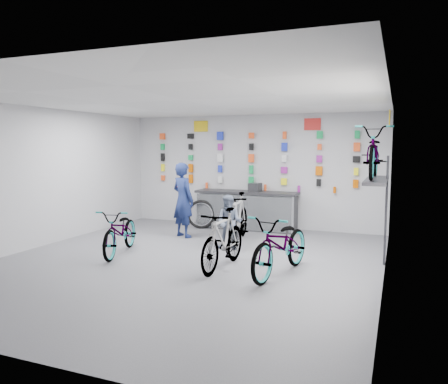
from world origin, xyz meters
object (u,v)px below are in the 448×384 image
at_px(counter, 246,211).
at_px(bike_right, 281,244).
at_px(customer, 229,222).
at_px(bike_left, 121,231).
at_px(bike_service, 238,217).
at_px(bike_center, 223,239).
at_px(clerk, 183,200).

height_order(counter, bike_right, bike_right).
height_order(counter, customer, customer).
relative_size(bike_left, bike_right, 0.89).
height_order(counter, bike_service, bike_service).
relative_size(bike_center, customer, 1.53).
xyz_separation_m(clerk, customer, (1.49, -0.78, -0.32)).
bearing_deg(bike_center, clerk, 133.05).
bearing_deg(bike_right, clerk, 154.44).
height_order(bike_center, bike_service, bike_service).
relative_size(counter, bike_service, 1.46).
relative_size(bike_right, clerk, 1.12).
bearing_deg(counter, clerk, -126.12).
relative_size(bike_center, clerk, 0.99).
distance_m(counter, clerk, 1.89).
height_order(clerk, customer, clerk).
bearing_deg(bike_center, bike_service, 104.94).
bearing_deg(bike_right, bike_service, 136.42).
height_order(bike_service, clerk, clerk).
bearing_deg(customer, bike_service, 94.03).
distance_m(bike_center, bike_right, 1.05).
distance_m(clerk, customer, 1.71).
xyz_separation_m(bike_left, clerk, (0.39, 1.99, 0.42)).
height_order(counter, bike_center, bike_center).
height_order(bike_right, customer, customer).
bearing_deg(clerk, bike_service, -156.84).
height_order(bike_left, customer, customer).
height_order(bike_right, bike_service, bike_service).
bearing_deg(customer, bike_left, -148.96).
height_order(bike_left, bike_right, bike_right).
bearing_deg(counter, bike_center, -77.36).
relative_size(bike_center, bike_right, 0.88).
height_order(bike_service, customer, customer).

